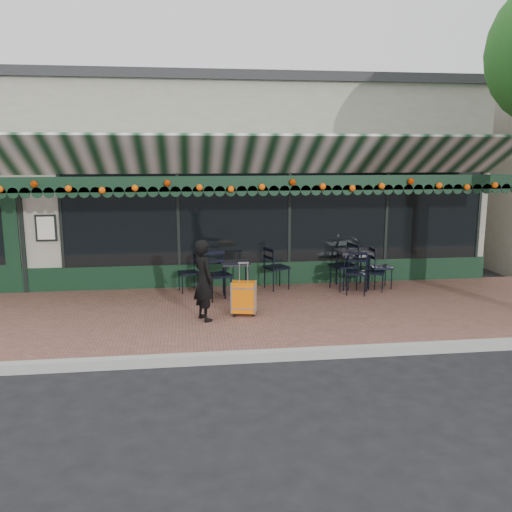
{
  "coord_description": "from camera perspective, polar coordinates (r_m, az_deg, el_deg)",
  "views": [
    {
      "loc": [
        -0.85,
        -7.56,
        3.02
      ],
      "look_at": [
        0.35,
        1.6,
        1.26
      ],
      "focal_mm": 38.0,
      "sensor_mm": 36.0,
      "label": 1
    }
  ],
  "objects": [
    {
      "name": "curb",
      "position": [
        8.09,
        -0.94,
        -10.55
      ],
      "size": [
        18.0,
        0.16,
        0.15
      ],
      "primitive_type": "cube",
      "color": "#9E9E99",
      "rests_on": "ground"
    },
    {
      "name": "suitcase",
      "position": [
        9.7,
        -1.3,
        -4.42
      ],
      "size": [
        0.46,
        0.32,
        0.96
      ],
      "rotation": [
        0.0,
        0.0,
        -0.22
      ],
      "color": "orange",
      "rests_on": "sidewalk"
    },
    {
      "name": "chair_a_left",
      "position": [
        11.64,
        9.23,
        -1.08
      ],
      "size": [
        0.61,
        0.61,
        1.0
      ],
      "primitive_type": null,
      "rotation": [
        0.0,
        0.0,
        -1.3
      ],
      "color": "black",
      "rests_on": "sidewalk"
    },
    {
      "name": "ground",
      "position": [
        8.19,
        -1.0,
        -10.83
      ],
      "size": [
        80.0,
        80.0,
        0.0
      ],
      "primitive_type": "plane",
      "color": "black",
      "rests_on": "ground"
    },
    {
      "name": "chair_a_extra",
      "position": [
        11.93,
        12.99,
        -1.19
      ],
      "size": [
        0.45,
        0.45,
        0.89
      ],
      "primitive_type": null,
      "rotation": [
        0.0,
        0.0,
        1.56
      ],
      "color": "black",
      "rests_on": "sidewalk"
    },
    {
      "name": "chair_b_front",
      "position": [
        10.74,
        -4.02,
        -2.07
      ],
      "size": [
        0.6,
        0.6,
        0.96
      ],
      "primitive_type": null,
      "rotation": [
        0.0,
        0.0,
        0.29
      ],
      "color": "black",
      "rests_on": "sidewalk"
    },
    {
      "name": "chair_b_left",
      "position": [
        11.41,
        -7.16,
        -1.79
      ],
      "size": [
        0.48,
        0.48,
        0.8
      ],
      "primitive_type": null,
      "rotation": [
        0.0,
        0.0,
        -1.35
      ],
      "color": "black",
      "rests_on": "sidewalk"
    },
    {
      "name": "chair_a_right",
      "position": [
        11.69,
        12.46,
        -1.73
      ],
      "size": [
        0.5,
        0.5,
        0.77
      ],
      "primitive_type": null,
      "rotation": [
        0.0,
        0.0,
        1.18
      ],
      "color": "black",
      "rests_on": "sidewalk"
    },
    {
      "name": "woman",
      "position": [
        9.39,
        -5.5,
        -2.56
      ],
      "size": [
        0.52,
        0.61,
        1.42
      ],
      "primitive_type": "imported",
      "rotation": [
        0.0,
        0.0,
        2.0
      ],
      "color": "black",
      "rests_on": "sidewalk"
    },
    {
      "name": "chair_b_right",
      "position": [
        11.55,
        2.2,
        -1.25
      ],
      "size": [
        0.59,
        0.59,
        0.92
      ],
      "primitive_type": null,
      "rotation": [
        0.0,
        0.0,
        1.93
      ],
      "color": "black",
      "rests_on": "sidewalk"
    },
    {
      "name": "restaurant_building",
      "position": [
        15.44,
        -4.37,
        8.0
      ],
      "size": [
        12.0,
        9.6,
        4.5
      ],
      "color": "gray",
      "rests_on": "ground"
    },
    {
      "name": "cafe_table_b",
      "position": [
        10.98,
        -2.17,
        -1.01
      ],
      "size": [
        0.56,
        0.56,
        0.69
      ],
      "color": "black",
      "rests_on": "sidewalk"
    },
    {
      "name": "chair_a_front",
      "position": [
        11.31,
        10.55,
        -1.8
      ],
      "size": [
        0.57,
        0.57,
        0.87
      ],
      "primitive_type": null,
      "rotation": [
        0.0,
        0.0,
        -0.38
      ],
      "color": "black",
      "rests_on": "sidewalk"
    },
    {
      "name": "sidewalk",
      "position": [
        10.04,
        -2.31,
        -6.25
      ],
      "size": [
        18.0,
        4.0,
        0.15
      ],
      "primitive_type": "cube",
      "color": "brown",
      "rests_on": "ground"
    },
    {
      "name": "cafe_table_a",
      "position": [
        11.81,
        10.19,
        0.21
      ],
      "size": [
        0.66,
        0.66,
        0.82
      ],
      "color": "black",
      "rests_on": "sidewalk"
    }
  ]
}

